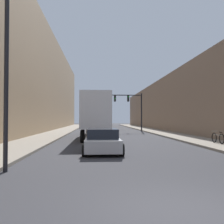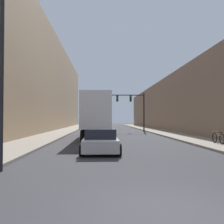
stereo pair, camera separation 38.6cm
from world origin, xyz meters
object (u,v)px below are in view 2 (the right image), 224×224
object	(u,v)px
sedan_car	(101,141)
semi_truck	(97,115)
traffic_signal_gantry	(128,103)
parked_bicycle	(218,138)
street_lamp	(2,44)

from	to	relation	value
sedan_car	semi_truck	bearing A→B (deg)	92.04
traffic_signal_gantry	parked_bicycle	size ratio (longest dim) A/B	4.42
sedan_car	traffic_signal_gantry	bearing A→B (deg)	79.94
sedan_car	traffic_signal_gantry	size ratio (longest dim) A/B	0.58
semi_truck	traffic_signal_gantry	distance (m)	12.55
street_lamp	parked_bicycle	world-z (taller)	street_lamp
street_lamp	parked_bicycle	xyz separation A→B (m)	(11.79, 8.01, -4.08)
semi_truck	sedan_car	bearing A→B (deg)	-87.96
semi_truck	street_lamp	size ratio (longest dim) A/B	1.97
sedan_car	street_lamp	world-z (taller)	street_lamp
semi_truck	parked_bicycle	size ratio (longest dim) A/B	7.84
street_lamp	traffic_signal_gantry	bearing A→B (deg)	74.72
semi_truck	traffic_signal_gantry	bearing A→B (deg)	69.06
semi_truck	sedan_car	xyz separation A→B (m)	(0.40, -11.17, -1.64)
traffic_signal_gantry	street_lamp	xyz separation A→B (m)	(-7.61, -27.86, 0.46)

